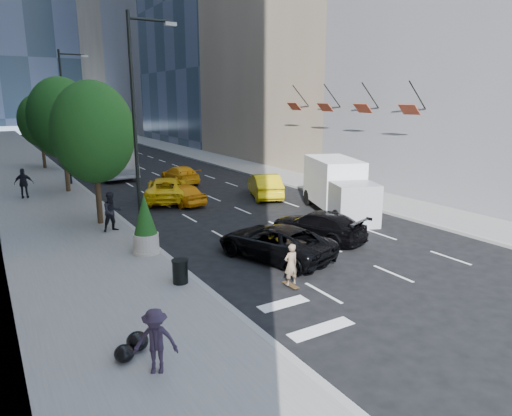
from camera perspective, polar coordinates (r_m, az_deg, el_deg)
ground at (r=20.91m, az=6.76°, el=-5.18°), size 160.00×160.00×0.00m
sidewalk_left at (r=46.16m, az=-26.78°, el=3.91°), size 6.00×120.00×0.15m
sidewalk_right at (r=51.14m, az=-5.05°, el=6.13°), size 4.00×120.00×0.15m
tower_right_far at (r=120.02m, az=-15.26°, el=21.96°), size 20.00×24.00×50.00m
lamp_near at (r=20.46m, az=-14.49°, el=10.70°), size 2.13×0.22×10.00m
lamp_far at (r=38.04m, az=-22.58°, el=11.27°), size 2.13×0.22×10.00m
tree_near at (r=25.14m, az=-19.68°, el=8.88°), size 4.20×4.20×7.46m
tree_mid at (r=34.96m, az=-23.16°, el=10.28°), size 4.50×4.50×7.99m
tree_far at (r=47.88m, az=-25.41°, el=9.85°), size 3.90×3.90×6.92m
traffic_signal at (r=55.93m, az=-25.45°, el=9.81°), size 2.48×0.53×5.20m
facade_flags at (r=34.31m, az=11.01°, el=12.52°), size 1.85×13.30×2.05m
skateboarder at (r=16.58m, az=4.39°, el=-7.40°), size 0.57×0.38×1.54m
black_sedan_lincoln at (r=19.46m, az=2.39°, el=-4.26°), size 3.96×5.80×1.47m
black_sedan_mercedes at (r=22.16m, az=7.68°, el=-2.20°), size 3.40×5.26×1.42m
taxi_a at (r=29.73m, az=-9.25°, el=1.78°), size 2.15×4.24×1.38m
taxi_b at (r=31.40m, az=1.12°, el=2.82°), size 3.48×5.27×1.64m
taxi_c at (r=30.92m, az=-11.15°, el=2.33°), size 4.53×6.22×1.57m
taxi_d at (r=37.24m, az=-9.46°, el=4.15°), size 1.96×4.76×1.38m
city_bus at (r=43.10m, az=-18.85°, el=6.08°), size 3.62×11.53×3.16m
box_truck at (r=27.13m, az=10.26°, el=2.59°), size 4.57×7.05×3.18m
pedestrian_a at (r=23.94m, az=-17.56°, el=-0.45°), size 1.07×0.89×2.00m
pedestrian_b at (r=34.09m, az=-27.02°, el=2.76°), size 1.25×0.70×2.01m
pedestrian_c at (r=11.73m, az=-12.43°, el=-15.94°), size 1.24×1.07×1.67m
trash_can at (r=16.89m, az=-9.46°, el=-7.89°), size 0.56×0.56×0.84m
planter_shrub at (r=20.12m, az=-13.67°, el=-2.11°), size 1.08×1.08×2.60m
garbage_bags at (r=12.88m, az=-15.21°, el=-16.30°), size 1.01×0.97×0.50m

